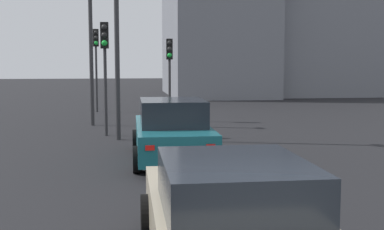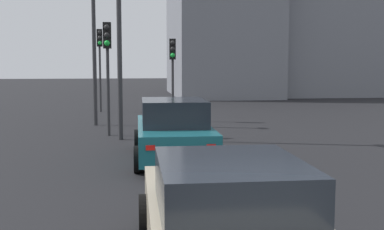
{
  "view_description": "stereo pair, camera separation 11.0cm",
  "coord_description": "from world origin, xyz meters",
  "px_view_note": "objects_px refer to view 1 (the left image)",
  "views": [
    {
      "loc": [
        -3.89,
        1.52,
        2.56
      ],
      "look_at": [
        5.68,
        0.13,
        1.54
      ],
      "focal_mm": 46.05,
      "sensor_mm": 36.0,
      "label": 1
    },
    {
      "loc": [
        -3.91,
        1.41,
        2.56
      ],
      "look_at": [
        5.68,
        0.13,
        1.54
      ],
      "focal_mm": 46.05,
      "sensor_mm": 36.0,
      "label": 2
    }
  ],
  "objects_px": {
    "car_teal_lead": "(172,131)",
    "street_lamp_far": "(116,0)",
    "traffic_light_far_left": "(105,55)",
    "street_lamp_kerbside": "(91,30)",
    "traffic_light_near_right": "(96,53)",
    "traffic_light_near_left": "(170,62)",
    "car_beige_second": "(231,219)"
  },
  "relations": [
    {
      "from": "car_teal_lead",
      "to": "street_lamp_far",
      "type": "xyz_separation_m",
      "value": [
        3.78,
        1.42,
        3.84
      ]
    },
    {
      "from": "car_teal_lead",
      "to": "traffic_light_far_left",
      "type": "height_order",
      "value": "traffic_light_far_left"
    },
    {
      "from": "car_teal_lead",
      "to": "traffic_light_far_left",
      "type": "distance_m",
      "value": 5.48
    },
    {
      "from": "street_lamp_kerbside",
      "to": "street_lamp_far",
      "type": "distance_m",
      "value": 4.27
    },
    {
      "from": "traffic_light_near_right",
      "to": "street_lamp_far",
      "type": "distance_m",
      "value": 9.9
    },
    {
      "from": "car_teal_lead",
      "to": "traffic_light_near_left",
      "type": "relative_size",
      "value": 1.29
    },
    {
      "from": "traffic_light_near_right",
      "to": "street_lamp_far",
      "type": "bearing_deg",
      "value": -1.68
    },
    {
      "from": "car_beige_second",
      "to": "traffic_light_far_left",
      "type": "relative_size",
      "value": 1.17
    },
    {
      "from": "car_beige_second",
      "to": "street_lamp_kerbside",
      "type": "height_order",
      "value": "street_lamp_kerbside"
    },
    {
      "from": "traffic_light_near_left",
      "to": "traffic_light_far_left",
      "type": "bearing_deg",
      "value": -27.87
    },
    {
      "from": "traffic_light_far_left",
      "to": "street_lamp_far",
      "type": "relative_size",
      "value": 0.5
    },
    {
      "from": "traffic_light_near_right",
      "to": "traffic_light_near_left",
      "type": "bearing_deg",
      "value": 27.3
    },
    {
      "from": "car_beige_second",
      "to": "traffic_light_near_left",
      "type": "xyz_separation_m",
      "value": [
        15.96,
        -0.84,
        1.9
      ]
    },
    {
      "from": "traffic_light_far_left",
      "to": "street_lamp_kerbside",
      "type": "xyz_separation_m",
      "value": [
        3.13,
        0.64,
        1.03
      ]
    },
    {
      "from": "car_teal_lead",
      "to": "car_beige_second",
      "type": "bearing_deg",
      "value": -179.07
    },
    {
      "from": "car_teal_lead",
      "to": "street_lamp_far",
      "type": "relative_size",
      "value": 0.59
    },
    {
      "from": "car_beige_second",
      "to": "traffic_light_far_left",
      "type": "distance_m",
      "value": 12.21
    },
    {
      "from": "car_teal_lead",
      "to": "traffic_light_near_left",
      "type": "distance_m",
      "value": 9.02
    },
    {
      "from": "car_teal_lead",
      "to": "traffic_light_far_left",
      "type": "xyz_separation_m",
      "value": [
        4.72,
        1.85,
        2.08
      ]
    },
    {
      "from": "car_beige_second",
      "to": "traffic_light_near_left",
      "type": "distance_m",
      "value": 16.09
    },
    {
      "from": "car_teal_lead",
      "to": "traffic_light_near_left",
      "type": "height_order",
      "value": "traffic_light_near_left"
    },
    {
      "from": "traffic_light_near_left",
      "to": "street_lamp_far",
      "type": "xyz_separation_m",
      "value": [
        -5.02,
        2.23,
        2.01
      ]
    },
    {
      "from": "traffic_light_near_right",
      "to": "traffic_light_far_left",
      "type": "distance_m",
      "value": 8.8
    },
    {
      "from": "car_teal_lead",
      "to": "car_beige_second",
      "type": "distance_m",
      "value": 7.16
    },
    {
      "from": "traffic_light_near_right",
      "to": "street_lamp_far",
      "type": "height_order",
      "value": "street_lamp_far"
    },
    {
      "from": "street_lamp_kerbside",
      "to": "traffic_light_near_left",
      "type": "bearing_deg",
      "value": -74.03
    },
    {
      "from": "car_beige_second",
      "to": "street_lamp_far",
      "type": "bearing_deg",
      "value": 8.16
    },
    {
      "from": "traffic_light_near_left",
      "to": "street_lamp_far",
      "type": "bearing_deg",
      "value": -18.68
    },
    {
      "from": "street_lamp_kerbside",
      "to": "traffic_light_near_right",
      "type": "bearing_deg",
      "value": 0.73
    },
    {
      "from": "street_lamp_kerbside",
      "to": "street_lamp_far",
      "type": "relative_size",
      "value": 0.82
    },
    {
      "from": "traffic_light_near_left",
      "to": "car_beige_second",
      "type": "bearing_deg",
      "value": 2.25
    },
    {
      "from": "traffic_light_near_left",
      "to": "traffic_light_far_left",
      "type": "relative_size",
      "value": 0.91
    }
  ]
}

